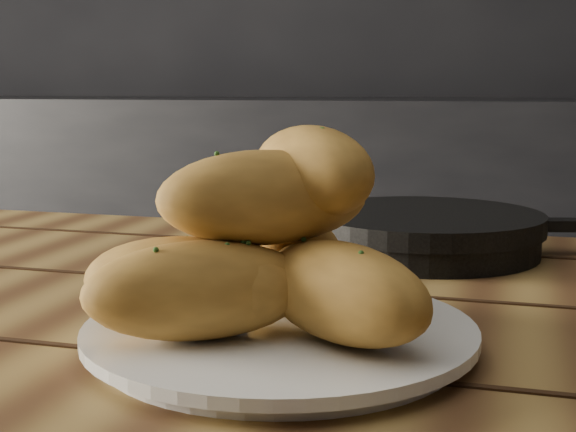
% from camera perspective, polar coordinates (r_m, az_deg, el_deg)
% --- Properties ---
extents(counter, '(2.80, 0.60, 0.90)m').
position_cam_1_polar(counter, '(2.15, -5.15, -3.72)').
color(counter, black).
rests_on(counter, ground).
extents(plate, '(0.27, 0.27, 0.02)m').
position_cam_1_polar(plate, '(0.56, -0.57, -8.49)').
color(plate, white).
rests_on(plate, table).
extents(bread_rolls, '(0.25, 0.24, 0.13)m').
position_cam_1_polar(bread_rolls, '(0.54, -1.59, -2.42)').
color(bread_rolls, '#C38B36').
rests_on(bread_rolls, plate).
extents(skillet, '(0.39, 0.26, 0.05)m').
position_cam_1_polar(skillet, '(0.88, 9.79, -1.11)').
color(skillet, black).
rests_on(skillet, table).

